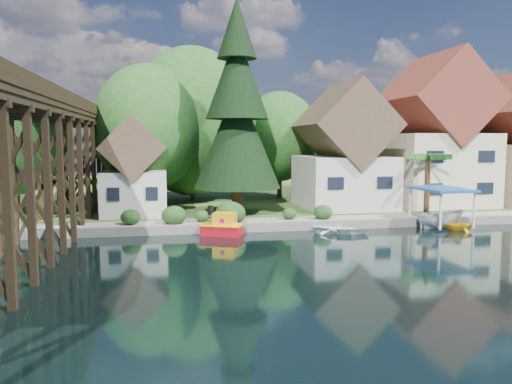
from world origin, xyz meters
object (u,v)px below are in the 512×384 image
(boat_white_a, at_px, (341,227))
(boat_yellow, at_px, (459,222))
(conifer, at_px, (237,111))
(boat_canopy, at_px, (440,211))
(shed, at_px, (134,173))
(palm_tree, at_px, (428,158))
(tugboat, at_px, (223,226))
(trestle_bridge, at_px, (37,159))
(house_center, at_px, (435,140))
(house_left, at_px, (344,155))

(boat_white_a, bearing_deg, boat_yellow, -69.84)
(conifer, xyz_separation_m, boat_canopy, (14.07, -6.60, -7.42))
(shed, bearing_deg, boat_yellow, -20.61)
(palm_tree, xyz_separation_m, boat_yellow, (-0.64, -5.79, -4.35))
(boat_canopy, distance_m, boat_yellow, 1.58)
(boat_white_a, bearing_deg, tugboat, 110.66)
(trestle_bridge, relative_size, boat_canopy, 9.28)
(boat_white_a, relative_size, boat_canopy, 0.81)
(palm_tree, height_order, tugboat, palm_tree)
(tugboat, bearing_deg, house_center, 24.21)
(tugboat, bearing_deg, palm_tree, 14.36)
(tugboat, xyz_separation_m, boat_white_a, (8.24, -0.61, -0.21))
(shed, relative_size, boat_white_a, 2.04)
(house_left, distance_m, palm_tree, 7.16)
(house_center, relative_size, tugboat, 4.35)
(house_center, bearing_deg, boat_white_a, -141.56)
(house_left, distance_m, boat_yellow, 12.21)
(boat_yellow, bearing_deg, trestle_bridge, 94.62)
(house_left, xyz_separation_m, shed, (-18.00, -1.50, -1.31))
(conifer, relative_size, boat_white_a, 4.42)
(boat_canopy, bearing_deg, trestle_bridge, -176.13)
(shed, relative_size, palm_tree, 1.54)
(shed, height_order, tugboat, shed)
(house_center, height_order, tugboat, house_center)
(trestle_bridge, relative_size, boat_yellow, 19.53)
(house_center, height_order, shed, house_center)
(conifer, xyz_separation_m, palm_tree, (15.52, -1.98, -3.76))
(trestle_bridge, relative_size, house_center, 3.18)
(house_center, bearing_deg, trestle_bridge, -160.51)
(shed, xyz_separation_m, boat_canopy, (22.22, -7.49, -2.55))
(shed, xyz_separation_m, tugboat, (6.22, -7.34, -3.22))
(house_left, distance_m, house_center, 9.10)
(tugboat, distance_m, boat_white_a, 8.26)
(house_center, relative_size, conifer, 0.82)
(palm_tree, xyz_separation_m, boat_canopy, (-1.45, -4.61, -3.66))
(shed, height_order, palm_tree, shed)
(house_center, bearing_deg, boat_yellow, -110.43)
(house_center, bearing_deg, palm_tree, -124.36)
(tugboat, bearing_deg, shed, 130.30)
(trestle_bridge, relative_size, house_left, 4.01)
(house_left, xyz_separation_m, tugboat, (-11.78, -8.84, -4.53))
(boat_canopy, bearing_deg, house_center, 63.26)
(house_left, xyz_separation_m, boat_white_a, (-3.54, -9.45, -4.74))
(trestle_bridge, height_order, palm_tree, trestle_bridge)
(boat_yellow, bearing_deg, conifer, 65.69)
(tugboat, bearing_deg, boat_yellow, -4.49)
(house_center, bearing_deg, shed, -175.76)
(house_center, distance_m, boat_white_a, 17.10)
(tugboat, height_order, boat_yellow, tugboat)
(shed, bearing_deg, boat_white_a, -28.80)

